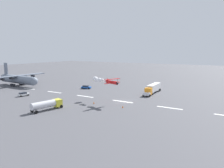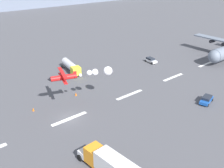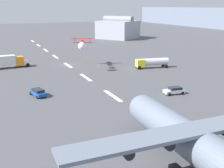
% 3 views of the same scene
% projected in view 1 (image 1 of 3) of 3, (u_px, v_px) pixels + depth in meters
% --- Properties ---
extents(ground_plane, '(440.00, 440.00, 0.00)m').
position_uv_depth(ground_plane, '(123.00, 101.00, 76.47)').
color(ground_plane, '#4C4C51').
rests_on(ground_plane, ground).
extents(runway_stripe_3, '(8.00, 0.90, 0.01)m').
position_uv_depth(runway_stripe_3, '(170.00, 108.00, 67.93)').
color(runway_stripe_3, white).
rests_on(runway_stripe_3, ground).
extents(runway_stripe_4, '(8.00, 0.90, 0.01)m').
position_uv_depth(runway_stripe_4, '(123.00, 101.00, 76.47)').
color(runway_stripe_4, white).
rests_on(runway_stripe_4, ground).
extents(runway_stripe_5, '(8.00, 0.90, 0.01)m').
position_uv_depth(runway_stripe_5, '(85.00, 96.00, 85.00)').
color(runway_stripe_5, white).
rests_on(runway_stripe_5, ground).
extents(runway_stripe_6, '(8.00, 0.90, 0.01)m').
position_uv_depth(runway_stripe_6, '(54.00, 92.00, 93.54)').
color(runway_stripe_6, white).
rests_on(runway_stripe_6, ground).
extents(runway_stripe_7, '(8.00, 0.90, 0.01)m').
position_uv_depth(runway_stripe_7, '(29.00, 89.00, 102.07)').
color(runway_stripe_7, white).
rests_on(runway_stripe_7, ground).
extents(cargo_transport_plane, '(26.37, 30.81, 11.31)m').
position_uv_depth(cargo_transport_plane, '(20.00, 79.00, 109.39)').
color(cargo_transport_plane, slate).
rests_on(cargo_transport_plane, ground).
extents(stunt_biplane_red, '(13.40, 7.39, 2.08)m').
position_uv_depth(stunt_biplane_red, '(103.00, 81.00, 76.52)').
color(stunt_biplane_red, red).
extents(semi_truck_orange, '(3.75, 15.86, 3.70)m').
position_uv_depth(semi_truck_orange, '(153.00, 88.00, 90.74)').
color(semi_truck_orange, silver).
rests_on(semi_truck_orange, ground).
extents(fuel_tanker_truck, '(4.45, 10.00, 2.90)m').
position_uv_depth(fuel_tanker_truck, '(47.00, 104.00, 65.22)').
color(fuel_tanker_truck, yellow).
rests_on(fuel_tanker_truck, ground).
extents(followme_car_yellow, '(4.82, 2.90, 1.52)m').
position_uv_depth(followme_car_yellow, '(86.00, 87.00, 102.01)').
color(followme_car_yellow, '#194CA5').
rests_on(followme_car_yellow, ground).
extents(airport_staff_sedan, '(2.52, 4.52, 1.52)m').
position_uv_depth(airport_staff_sedan, '(23.00, 94.00, 85.30)').
color(airport_staff_sedan, white).
rests_on(airport_staff_sedan, ground).
extents(traffic_cone_near, '(0.44, 0.44, 0.75)m').
position_uv_depth(traffic_cone_near, '(123.00, 107.00, 67.84)').
color(traffic_cone_near, orange).
rests_on(traffic_cone_near, ground).
extents(traffic_cone_far, '(0.44, 0.44, 0.75)m').
position_uv_depth(traffic_cone_far, '(94.00, 103.00, 73.18)').
color(traffic_cone_far, orange).
rests_on(traffic_cone_far, ground).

